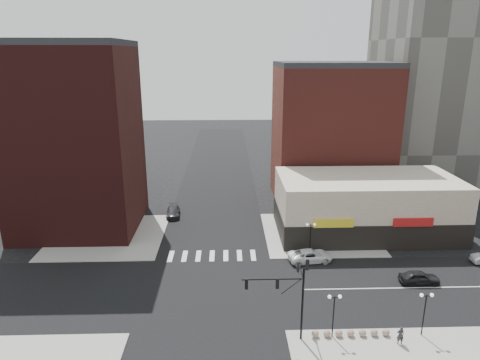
{
  "coord_description": "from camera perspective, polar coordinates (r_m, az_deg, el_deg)",
  "views": [
    {
      "loc": [
        1.88,
        -39.94,
        24.18
      ],
      "look_at": [
        3.24,
        4.17,
        11.0
      ],
      "focal_mm": 32.0,
      "sensor_mm": 36.0,
      "label": 1
    }
  ],
  "objects": [
    {
      "name": "sidewalk_nw",
      "position": [
        61.76,
        -17.13,
        -7.15
      ],
      "size": [
        15.0,
        15.0,
        0.12
      ],
      "primitive_type": "cube",
      "color": "gray",
      "rests_on": "ground"
    },
    {
      "name": "building_nw",
      "position": [
        63.15,
        -21.12,
        4.85
      ],
      "size": [
        16.0,
        15.0,
        25.0
      ],
      "primitive_type": "cube",
      "color": "#391312",
      "rests_on": "ground"
    },
    {
      "name": "bollard_row",
      "position": [
        41.23,
        14.54,
        -19.14
      ],
      "size": [
        6.94,
        0.64,
        0.64
      ],
      "color": "#876F5D",
      "rests_on": "sidewalk_se"
    },
    {
      "name": "dark_sedan_north",
      "position": [
        66.67,
        -8.9,
        -4.2
      ],
      "size": [
        2.32,
        4.98,
        1.41
      ],
      "primitive_type": "imported",
      "rotation": [
        0.0,
        0.0,
        0.07
      ],
      "color": "black",
      "rests_on": "ground"
    },
    {
      "name": "building_nw_low",
      "position": [
        83.34,
        -25.73,
        2.36
      ],
      "size": [
        20.0,
        18.0,
        12.0
      ],
      "primitive_type": "cube",
      "color": "#391312",
      "rests_on": "ground"
    },
    {
      "name": "road_ew",
      "position": [
        46.72,
        -3.95,
        -14.57
      ],
      "size": [
        200.0,
        14.0,
        0.02
      ],
      "primitive_type": "cube",
      "color": "black",
      "rests_on": "ground"
    },
    {
      "name": "street_lamp_se_a",
      "position": [
        39.24,
        12.44,
        -15.98
      ],
      "size": [
        1.22,
        0.32,
        4.16
      ],
      "color": "black",
      "rests_on": "sidewalk_se"
    },
    {
      "name": "building_ne_row",
      "position": [
        61.81,
        16.4,
        -3.83
      ],
      "size": [
        24.2,
        12.2,
        8.0
      ],
      "color": "beige",
      "rests_on": "ground"
    },
    {
      "name": "road_ns",
      "position": [
        46.72,
        -3.95,
        -14.57
      ],
      "size": [
        14.0,
        200.0,
        0.02
      ],
      "primitive_type": "cube",
      "color": "black",
      "rests_on": "ground"
    },
    {
      "name": "building_ne_midrise",
      "position": [
        72.72,
        11.94,
        5.83
      ],
      "size": [
        18.0,
        15.0,
        22.0
      ],
      "primitive_type": "cube",
      "color": "maroon",
      "rests_on": "ground"
    },
    {
      "name": "sidewalk_ne",
      "position": [
        60.87,
        10.43,
        -7.01
      ],
      "size": [
        15.0,
        15.0,
        0.12
      ],
      "primitive_type": "cube",
      "color": "gray",
      "rests_on": "ground"
    },
    {
      "name": "pedestrian",
      "position": [
        41.29,
        20.59,
        -18.79
      ],
      "size": [
        0.64,
        0.44,
        1.69
      ],
      "primitive_type": "imported",
      "rotation": [
        0.0,
        0.0,
        3.09
      ],
      "color": "#29252A",
      "rests_on": "sidewalk_se"
    },
    {
      "name": "ground",
      "position": [
        46.73,
        -3.95,
        -14.58
      ],
      "size": [
        240.0,
        240.0,
        0.0
      ],
      "primitive_type": "plane",
      "color": "black",
      "rests_on": "ground"
    },
    {
      "name": "dark_sedan_east",
      "position": [
        51.49,
        22.8,
        -11.89
      ],
      "size": [
        4.32,
        1.85,
        1.45
      ],
      "primitive_type": "imported",
      "rotation": [
        0.0,
        0.0,
        1.54
      ],
      "color": "black",
      "rests_on": "ground"
    },
    {
      "name": "street_lamp_se_b",
      "position": [
        41.83,
        23.51,
        -14.86
      ],
      "size": [
        1.22,
        0.32,
        4.16
      ],
      "color": "black",
      "rests_on": "sidewalk_se"
    },
    {
      "name": "traffic_signal",
      "position": [
        37.8,
        6.83,
        -14.06
      ],
      "size": [
        5.59,
        3.09,
        7.77
      ],
      "color": "black",
      "rests_on": "ground"
    },
    {
      "name": "white_suv",
      "position": [
        52.87,
        9.35,
        -9.94
      ],
      "size": [
        5.58,
        3.13,
        1.47
      ],
      "primitive_type": "imported",
      "rotation": [
        0.0,
        0.0,
        1.7
      ],
      "color": "white",
      "rests_on": "ground"
    },
    {
      "name": "street_lamp_ne",
      "position": [
        53.26,
        9.39,
        -6.7
      ],
      "size": [
        1.22,
        0.32,
        4.16
      ],
      "color": "black",
      "rests_on": "sidewalk_ne"
    }
  ]
}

